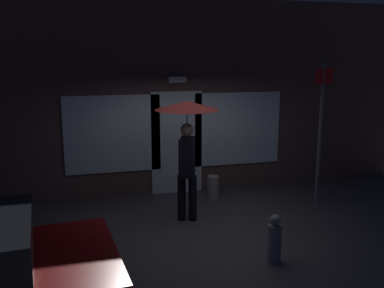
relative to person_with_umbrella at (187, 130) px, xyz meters
name	(u,v)px	position (x,y,z in m)	size (l,w,h in m)	color
ground_plane	(205,231)	(0.18, -0.55, -1.66)	(18.00, 18.00, 0.00)	#423F44
building_facade	(175,99)	(0.18, 1.79, 0.37)	(10.66, 0.48, 4.09)	brown
person_with_umbrella	(187,130)	(0.00, 0.00, 0.00)	(1.12, 1.12, 2.17)	black
street_sign_post	(321,127)	(2.76, 0.23, -0.09)	(0.40, 0.07, 2.79)	#595B60
sidewalk_bollard	(213,187)	(0.81, 1.00, -1.41)	(0.23, 0.23, 0.49)	#9E998E
fire_hydrant	(274,240)	(0.82, -1.89, -1.32)	(0.21, 0.21, 0.72)	gray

